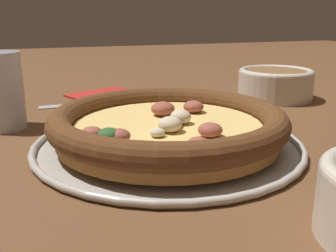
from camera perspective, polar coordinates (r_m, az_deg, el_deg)
name	(u,v)px	position (r m, az deg, el deg)	size (l,w,h in m)	color
ground_plane	(168,147)	(0.50, 0.00, -3.06)	(3.00, 3.00, 0.00)	brown
pizza_tray	(168,144)	(0.50, 0.00, -2.57)	(0.34, 0.34, 0.01)	#B7B2A8
pizza	(168,124)	(0.49, -0.01, 0.28)	(0.30, 0.30, 0.04)	#A86B33
bowl_far	(275,82)	(0.80, 15.32, 6.12)	(0.14, 0.14, 0.06)	beige
napkin	(115,96)	(0.79, -7.73, 4.32)	(0.21, 0.19, 0.01)	#B2231E
fork	(78,104)	(0.74, -12.87, 3.10)	(0.02, 0.16, 0.00)	#B7B7BC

